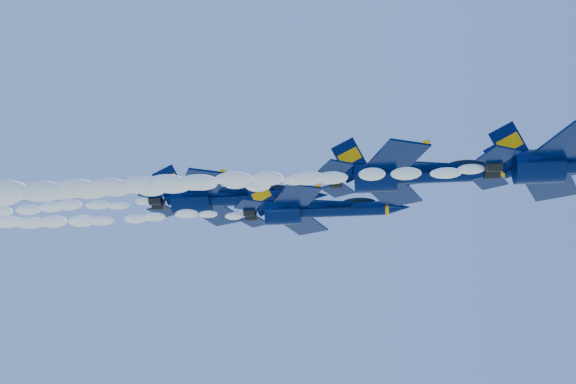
# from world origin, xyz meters

# --- Properties ---
(smoke_trail_jet_lead) EXTENTS (53.99, 2.21, 1.99)m
(smoke_trail_jet_lead) POSITION_xyz_m (-18.95, -11.51, 149.13)
(smoke_trail_jet_lead) COLOR white
(jet_second) EXTENTS (18.00, 14.77, 6.69)m
(jet_second) POSITION_xyz_m (3.28, -2.55, 153.25)
(jet_second) COLOR #000C36
(smoke_trail_jet_second) EXTENTS (53.99, 2.29, 2.06)m
(smoke_trail_jet_second) POSITION_xyz_m (-31.41, -2.55, 152.78)
(smoke_trail_jet_second) COLOR white
(jet_third) EXTENTS (16.61, 13.62, 6.17)m
(jet_third) POSITION_xyz_m (-6.15, 5.04, 153.24)
(jet_third) COLOR #000C36
(jet_fourth) EXTENTS (19.28, 15.81, 7.16)m
(jet_fourth) POSITION_xyz_m (-15.92, 9.28, 156.69)
(jet_fourth) COLOR #000C36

